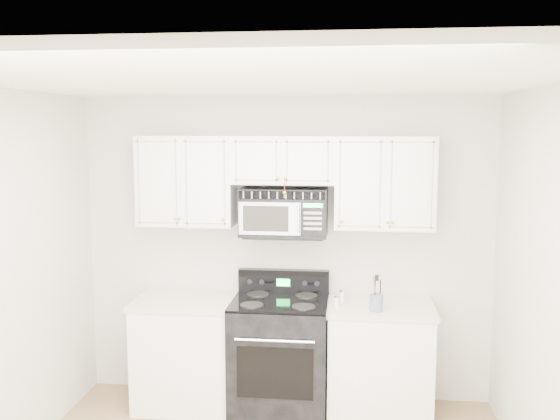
# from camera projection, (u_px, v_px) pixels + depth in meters

# --- Properties ---
(room) EXTENTS (3.51, 3.51, 2.61)m
(room) POSITION_uv_depth(u_px,v_px,m) (255.00, 306.00, 3.65)
(room) COLOR #8D734D
(room) RESTS_ON ground
(base_cabinet_left) EXTENTS (0.86, 0.65, 0.92)m
(base_cabinet_left) POSITION_uv_depth(u_px,v_px,m) (188.00, 355.00, 5.27)
(base_cabinet_left) COLOR white
(base_cabinet_left) RESTS_ON ground
(base_cabinet_right) EXTENTS (0.86, 0.65, 0.92)m
(base_cabinet_right) POSITION_uv_depth(u_px,v_px,m) (379.00, 363.00, 5.09)
(base_cabinet_right) COLOR white
(base_cabinet_right) RESTS_ON ground
(range) EXTENTS (0.78, 0.71, 1.13)m
(range) POSITION_uv_depth(u_px,v_px,m) (280.00, 353.00, 5.16)
(range) COLOR black
(range) RESTS_ON ground
(upper_cabinets) EXTENTS (2.44, 0.37, 0.75)m
(upper_cabinets) POSITION_uv_depth(u_px,v_px,m) (284.00, 177.00, 5.13)
(upper_cabinets) COLOR white
(upper_cabinets) RESTS_ON ground
(microwave) EXTENTS (0.72, 0.41, 0.40)m
(microwave) POSITION_uv_depth(u_px,v_px,m) (284.00, 212.00, 5.15)
(microwave) COLOR black
(microwave) RESTS_ON ground
(utensil_crock) EXTENTS (0.11, 0.11, 0.29)m
(utensil_crock) POSITION_uv_depth(u_px,v_px,m) (376.00, 302.00, 4.85)
(utensil_crock) COLOR slate
(utensil_crock) RESTS_ON base_cabinet_right
(shaker_salt) EXTENTS (0.04, 0.04, 0.09)m
(shaker_salt) POSITION_uv_depth(u_px,v_px,m) (337.00, 301.00, 4.96)
(shaker_salt) COLOR white
(shaker_salt) RESTS_ON base_cabinet_right
(shaker_pepper) EXTENTS (0.05, 0.05, 0.11)m
(shaker_pepper) POSITION_uv_depth(u_px,v_px,m) (342.00, 296.00, 5.07)
(shaker_pepper) COLOR white
(shaker_pepper) RESTS_ON base_cabinet_right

